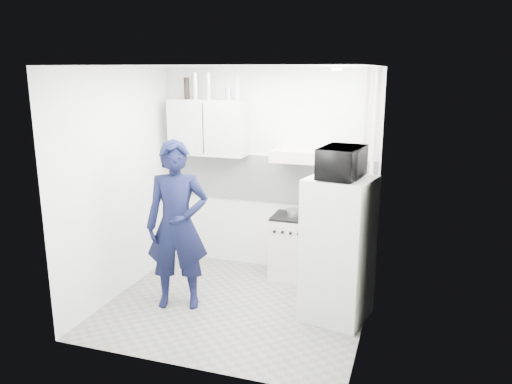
% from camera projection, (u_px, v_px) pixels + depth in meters
% --- Properties ---
extents(floor, '(2.80, 2.80, 0.00)m').
position_uv_depth(floor, '(236.00, 306.00, 5.57)').
color(floor, slate).
rests_on(floor, ground).
extents(ceiling, '(2.80, 2.80, 0.00)m').
position_uv_depth(ceiling, '(233.00, 66.00, 4.95)').
color(ceiling, white).
rests_on(ceiling, wall_back).
extents(wall_back, '(2.80, 0.00, 2.80)m').
position_uv_depth(wall_back, '(269.00, 171.00, 6.41)').
color(wall_back, white).
rests_on(wall_back, floor).
extents(wall_left, '(0.00, 2.60, 2.60)m').
position_uv_depth(wall_left, '(120.00, 184.00, 5.69)').
color(wall_left, white).
rests_on(wall_left, floor).
extents(wall_right, '(0.00, 2.60, 2.60)m').
position_uv_depth(wall_right, '(369.00, 204.00, 4.84)').
color(wall_right, white).
rests_on(wall_right, floor).
extents(person, '(0.78, 0.63, 1.85)m').
position_uv_depth(person, '(177.00, 226.00, 5.39)').
color(person, black).
rests_on(person, floor).
extents(stove, '(0.48, 0.48, 0.78)m').
position_uv_depth(stove, '(291.00, 247.00, 6.29)').
color(stove, beige).
rests_on(stove, floor).
extents(fridge, '(0.74, 0.74, 1.51)m').
position_uv_depth(fridge, '(338.00, 249.00, 5.16)').
color(fridge, beige).
rests_on(fridge, floor).
extents(stove_top, '(0.47, 0.47, 0.03)m').
position_uv_depth(stove_top, '(292.00, 217.00, 6.19)').
color(stove_top, black).
rests_on(stove_top, stove).
extents(saucepan, '(0.16, 0.16, 0.09)m').
position_uv_depth(saucepan, '(294.00, 212.00, 6.16)').
color(saucepan, silver).
rests_on(saucepan, stove_top).
extents(microwave, '(0.61, 0.45, 0.31)m').
position_uv_depth(microwave, '(342.00, 162.00, 4.94)').
color(microwave, black).
rests_on(microwave, fridge).
extents(bottle_b, '(0.07, 0.07, 0.27)m').
position_uv_depth(bottle_b, '(187.00, 88.00, 6.32)').
color(bottle_b, black).
rests_on(bottle_b, upper_cabinet).
extents(bottle_c, '(0.08, 0.08, 0.33)m').
position_uv_depth(bottle_c, '(195.00, 86.00, 6.28)').
color(bottle_c, silver).
rests_on(bottle_c, upper_cabinet).
extents(bottle_d, '(0.07, 0.07, 0.33)m').
position_uv_depth(bottle_d, '(208.00, 86.00, 6.22)').
color(bottle_d, silver).
rests_on(bottle_d, upper_cabinet).
extents(canister_b, '(0.08, 0.08, 0.15)m').
position_uv_depth(canister_b, '(228.00, 94.00, 6.16)').
color(canister_b, silver).
rests_on(canister_b, upper_cabinet).
extents(bottle_e, '(0.07, 0.07, 0.29)m').
position_uv_depth(bottle_e, '(237.00, 88.00, 6.11)').
color(bottle_e, '#B2B7BC').
rests_on(bottle_e, upper_cabinet).
extents(upper_cabinet, '(1.00, 0.35, 0.70)m').
position_uv_depth(upper_cabinet, '(209.00, 127.00, 6.35)').
color(upper_cabinet, beige).
rests_on(upper_cabinet, wall_back).
extents(range_hood, '(0.60, 0.50, 0.14)m').
position_uv_depth(range_hood, '(299.00, 155.00, 5.98)').
color(range_hood, beige).
rests_on(range_hood, wall_back).
extents(backsplash, '(2.74, 0.03, 0.60)m').
position_uv_depth(backsplash, '(268.00, 179.00, 6.42)').
color(backsplash, white).
rests_on(backsplash, wall_back).
extents(pipe_a, '(0.05, 0.05, 2.60)m').
position_uv_depth(pipe_a, '(371.00, 179.00, 5.95)').
color(pipe_a, beige).
rests_on(pipe_a, floor).
extents(pipe_b, '(0.04, 0.04, 2.60)m').
position_uv_depth(pipe_b, '(361.00, 178.00, 5.98)').
color(pipe_b, beige).
rests_on(pipe_b, floor).
extents(ceiling_spot_fixture, '(0.10, 0.10, 0.02)m').
position_uv_depth(ceiling_spot_fixture, '(337.00, 69.00, 4.84)').
color(ceiling_spot_fixture, white).
rests_on(ceiling_spot_fixture, ceiling).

